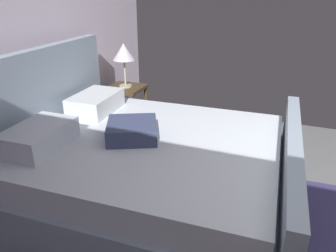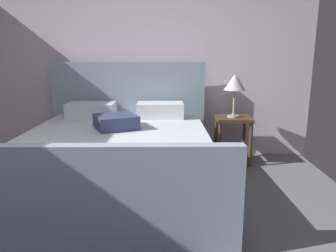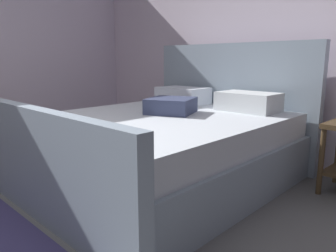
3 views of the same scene
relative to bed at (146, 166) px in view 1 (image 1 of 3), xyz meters
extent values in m
cube|color=silver|center=(-0.09, 1.30, 0.96)|extent=(4.99, 0.12, 2.63)
cube|color=#94A6B8|center=(0.00, -0.06, -0.15)|extent=(1.95, 2.16, 0.40)
cube|color=#94A6B8|center=(-0.04, 1.03, 0.29)|extent=(1.99, 0.18, 1.28)
cube|color=#94A6B8|center=(0.05, -1.15, 0.04)|extent=(1.99, 0.18, 0.79)
cube|color=silver|center=(0.00, -0.06, 0.16)|extent=(1.87, 2.09, 0.22)
cube|color=silver|center=(-0.45, 0.69, 0.36)|extent=(0.57, 0.38, 0.18)
cube|color=silver|center=(0.39, 0.72, 0.36)|extent=(0.57, 0.38, 0.18)
cube|color=#3A4365|center=(-0.03, 0.10, 0.34)|extent=(0.53, 0.53, 0.14)
cube|color=#4B3822|center=(1.32, 0.89, 0.23)|extent=(0.44, 0.44, 0.04)
cube|color=#4B3822|center=(1.32, 0.89, -0.17)|extent=(0.40, 0.40, 0.02)
cylinder|color=#4B3822|center=(1.13, 0.70, -0.07)|extent=(0.04, 0.04, 0.56)
cylinder|color=#4B3822|center=(1.51, 0.70, -0.07)|extent=(0.04, 0.04, 0.56)
cylinder|color=#4B3822|center=(1.13, 1.08, -0.07)|extent=(0.04, 0.04, 0.56)
cylinder|color=#4B3822|center=(1.51, 1.08, -0.07)|extent=(0.04, 0.04, 0.56)
cylinder|color=#B7B293|center=(1.32, 0.89, 0.26)|extent=(0.16, 0.16, 0.02)
cylinder|color=#B7B293|center=(1.32, 0.89, 0.43)|extent=(0.02, 0.02, 0.32)
cone|color=silver|center=(1.32, 0.89, 0.69)|extent=(0.27, 0.27, 0.20)
camera|label=1|loc=(-2.18, -1.06, 1.43)|focal=34.47mm
camera|label=2|loc=(0.60, -3.05, 0.98)|focal=33.44mm
camera|label=3|loc=(2.09, -1.99, 0.75)|focal=34.64mm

